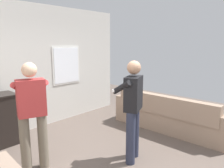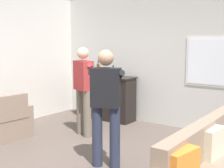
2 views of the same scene
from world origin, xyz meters
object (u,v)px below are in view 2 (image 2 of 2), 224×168
object	(u,v)px
bottle_wine_green	(98,69)
person_standing_left	(84,87)
person_standing_right	(106,103)
bottle_liquor_amber	(113,72)
couch	(215,165)
armchair	(5,124)
sideboard_cabinet	(106,97)

from	to	relation	value
bottle_wine_green	person_standing_left	distance (m)	1.48
person_standing_left	person_standing_right	bearing A→B (deg)	-37.55
bottle_wine_green	bottle_liquor_amber	bearing A→B (deg)	-11.42
couch	armchair	bearing A→B (deg)	-176.30
sideboard_cabinet	bottle_liquor_amber	world-z (taller)	bottle_liquor_amber
sideboard_cabinet	bottle_liquor_amber	size ratio (longest dim) A/B	5.47
bottle_liquor_amber	person_standing_right	size ratio (longest dim) A/B	0.15
armchair	person_standing_right	world-z (taller)	person_standing_right
bottle_liquor_amber	sideboard_cabinet	bearing A→B (deg)	167.52
couch	bottle_liquor_amber	size ratio (longest dim) A/B	10.24
couch	sideboard_cabinet	world-z (taller)	sideboard_cabinet
bottle_wine_green	person_standing_right	distance (m)	2.96
sideboard_cabinet	armchair	bearing A→B (deg)	-104.81
person_standing_left	person_standing_right	world-z (taller)	same
bottle_wine_green	person_standing_right	world-z (taller)	person_standing_right
bottle_wine_green	bottle_liquor_amber	size ratio (longest dim) A/B	1.29
couch	bottle_liquor_amber	distance (m)	3.62
sideboard_cabinet	person_standing_left	world-z (taller)	person_standing_left
bottle_wine_green	armchair	bearing A→B (deg)	-98.35
sideboard_cabinet	person_standing_right	bearing A→B (deg)	-53.00
bottle_wine_green	person_standing_left	world-z (taller)	person_standing_left
person_standing_right	armchair	bearing A→B (deg)	-177.57
bottle_wine_green	person_standing_right	bearing A→B (deg)	-49.49
couch	bottle_liquor_amber	xyz separation A→B (m)	(-2.92, 1.99, 0.77)
couch	person_standing_left	xyz separation A→B (m)	(-2.74, 0.80, 0.60)
sideboard_cabinet	person_standing_left	xyz separation A→B (m)	(0.42, -1.25, 0.43)
bottle_liquor_amber	bottle_wine_green	bearing A→B (deg)	168.58
couch	sideboard_cabinet	size ratio (longest dim) A/B	1.87
armchair	bottle_wine_green	world-z (taller)	bottle_wine_green
bottle_liquor_amber	person_standing_right	xyz separation A→B (m)	(1.41, -2.14, -0.17)
couch	person_standing_left	size ratio (longest dim) A/B	1.57
sideboard_cabinet	bottle_wine_green	bearing A→B (deg)	169.57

